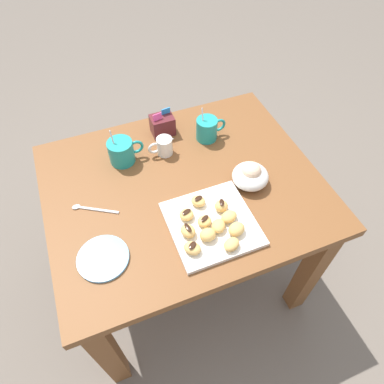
{
  "coord_description": "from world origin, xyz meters",
  "views": [
    {
      "loc": [
        -0.26,
        -0.75,
        1.65
      ],
      "look_at": [
        0.01,
        -0.06,
        0.72
      ],
      "focal_mm": 32.17,
      "sensor_mm": 36.0,
      "label": 1
    }
  ],
  "objects_px": {
    "beignet_4": "(229,217)",
    "beignet_8": "(208,235)",
    "beignet_2": "(188,231)",
    "beignet_10": "(221,206)",
    "coffee_mug_teal_right": "(207,128)",
    "beignet_0": "(205,221)",
    "saucer_sky_left": "(103,258)",
    "dining_table": "(184,205)",
    "beignet_3": "(218,226)",
    "pastry_plate_square": "(212,224)",
    "coffee_mug_teal_left": "(122,151)",
    "ice_cream_bowl": "(250,175)",
    "beignet_7": "(198,201)",
    "beignet_6": "(187,215)",
    "beignet_1": "(237,229)",
    "beignet_5": "(192,248)",
    "cream_pitcher_white": "(164,146)",
    "beignet_9": "(232,244)",
    "sugar_caddy": "(162,125)"
  },
  "relations": [
    {
      "from": "beignet_4",
      "to": "beignet_8",
      "type": "bearing_deg",
      "value": -157.02
    },
    {
      "from": "beignet_2",
      "to": "beignet_10",
      "type": "relative_size",
      "value": 1.21
    },
    {
      "from": "coffee_mug_teal_right",
      "to": "beignet_0",
      "type": "bearing_deg",
      "value": -114.2
    },
    {
      "from": "saucer_sky_left",
      "to": "beignet_2",
      "type": "relative_size",
      "value": 2.98
    },
    {
      "from": "beignet_2",
      "to": "dining_table",
      "type": "bearing_deg",
      "value": 73.29
    },
    {
      "from": "saucer_sky_left",
      "to": "beignet_3",
      "type": "distance_m",
      "value": 0.37
    },
    {
      "from": "pastry_plate_square",
      "to": "beignet_2",
      "type": "relative_size",
      "value": 5.13
    },
    {
      "from": "beignet_4",
      "to": "beignet_10",
      "type": "distance_m",
      "value": 0.05
    },
    {
      "from": "dining_table",
      "to": "coffee_mug_teal_left",
      "type": "bearing_deg",
      "value": 131.12
    },
    {
      "from": "ice_cream_bowl",
      "to": "beignet_7",
      "type": "distance_m",
      "value": 0.21
    },
    {
      "from": "beignet_2",
      "to": "pastry_plate_square",
      "type": "bearing_deg",
      "value": 8.24
    },
    {
      "from": "coffee_mug_teal_right",
      "to": "beignet_3",
      "type": "bearing_deg",
      "value": -108.53
    },
    {
      "from": "beignet_6",
      "to": "coffee_mug_teal_right",
      "type": "bearing_deg",
      "value": 57.41
    },
    {
      "from": "ice_cream_bowl",
      "to": "beignet_1",
      "type": "bearing_deg",
      "value": -128.28
    },
    {
      "from": "beignet_5",
      "to": "beignet_6",
      "type": "relative_size",
      "value": 1.15
    },
    {
      "from": "beignet_10",
      "to": "pastry_plate_square",
      "type": "bearing_deg",
      "value": -143.84
    },
    {
      "from": "pastry_plate_square",
      "to": "ice_cream_bowl",
      "type": "distance_m",
      "value": 0.23
    },
    {
      "from": "beignet_10",
      "to": "saucer_sky_left",
      "type": "bearing_deg",
      "value": -176.14
    },
    {
      "from": "coffee_mug_teal_left",
      "to": "ice_cream_bowl",
      "type": "xyz_separation_m",
      "value": [
        0.39,
        -0.27,
        -0.01
      ]
    },
    {
      "from": "dining_table",
      "to": "beignet_10",
      "type": "xyz_separation_m",
      "value": [
        0.07,
        -0.16,
        0.16
      ]
    },
    {
      "from": "cream_pitcher_white",
      "to": "beignet_1",
      "type": "bearing_deg",
      "value": -77.93
    },
    {
      "from": "ice_cream_bowl",
      "to": "beignet_4",
      "type": "height_order",
      "value": "ice_cream_bowl"
    },
    {
      "from": "beignet_8",
      "to": "coffee_mug_teal_left",
      "type": "bearing_deg",
      "value": 109.83
    },
    {
      "from": "beignet_8",
      "to": "beignet_3",
      "type": "bearing_deg",
      "value": 23.02
    },
    {
      "from": "beignet_7",
      "to": "beignet_9",
      "type": "bearing_deg",
      "value": -80.34
    },
    {
      "from": "pastry_plate_square",
      "to": "beignet_5",
      "type": "height_order",
      "value": "beignet_5"
    },
    {
      "from": "beignet_1",
      "to": "beignet_0",
      "type": "bearing_deg",
      "value": 140.63
    },
    {
      "from": "beignet_2",
      "to": "beignet_5",
      "type": "bearing_deg",
      "value": -98.61
    },
    {
      "from": "coffee_mug_teal_left",
      "to": "beignet_7",
      "type": "height_order",
      "value": "coffee_mug_teal_left"
    },
    {
      "from": "beignet_2",
      "to": "beignet_4",
      "type": "relative_size",
      "value": 0.96
    },
    {
      "from": "beignet_3",
      "to": "beignet_10",
      "type": "xyz_separation_m",
      "value": [
        0.04,
        0.07,
        0.0
      ]
    },
    {
      "from": "beignet_4",
      "to": "beignet_10",
      "type": "xyz_separation_m",
      "value": [
        -0.01,
        0.05,
        0.0
      ]
    },
    {
      "from": "coffee_mug_teal_left",
      "to": "beignet_5",
      "type": "bearing_deg",
      "value": -78.1
    },
    {
      "from": "beignet_2",
      "to": "beignet_9",
      "type": "bearing_deg",
      "value": -40.88
    },
    {
      "from": "beignet_9",
      "to": "beignet_8",
      "type": "bearing_deg",
      "value": 134.51
    },
    {
      "from": "coffee_mug_teal_right",
      "to": "saucer_sky_left",
      "type": "xyz_separation_m",
      "value": [
        -0.51,
        -0.38,
        -0.04
      ]
    },
    {
      "from": "cream_pitcher_white",
      "to": "saucer_sky_left",
      "type": "relative_size",
      "value": 0.66
    },
    {
      "from": "beignet_2",
      "to": "beignet_1",
      "type": "bearing_deg",
      "value": -19.3
    },
    {
      "from": "coffee_mug_teal_right",
      "to": "beignet_8",
      "type": "xyz_separation_m",
      "value": [
        -0.19,
        -0.44,
        -0.01
      ]
    },
    {
      "from": "beignet_9",
      "to": "sugar_caddy",
      "type": "bearing_deg",
      "value": 92.35
    },
    {
      "from": "coffee_mug_teal_right",
      "to": "beignet_1",
      "type": "bearing_deg",
      "value": -101.67
    },
    {
      "from": "beignet_6",
      "to": "beignet_7",
      "type": "height_order",
      "value": "same"
    },
    {
      "from": "beignet_7",
      "to": "beignet_0",
      "type": "bearing_deg",
      "value": -97.88
    },
    {
      "from": "pastry_plate_square",
      "to": "beignet_0",
      "type": "height_order",
      "value": "beignet_0"
    },
    {
      "from": "ice_cream_bowl",
      "to": "beignet_7",
      "type": "relative_size",
      "value": 2.54
    },
    {
      "from": "beignet_2",
      "to": "beignet_9",
      "type": "distance_m",
      "value": 0.14
    },
    {
      "from": "beignet_0",
      "to": "beignet_8",
      "type": "xyz_separation_m",
      "value": [
        -0.01,
        -0.05,
        0.0
      ]
    },
    {
      "from": "cream_pitcher_white",
      "to": "beignet_6",
      "type": "relative_size",
      "value": 2.23
    },
    {
      "from": "pastry_plate_square",
      "to": "beignet_0",
      "type": "relative_size",
      "value": 6.05
    },
    {
      "from": "beignet_0",
      "to": "beignet_7",
      "type": "xyz_separation_m",
      "value": [
        0.01,
        0.08,
        0.0
      ]
    }
  ]
}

